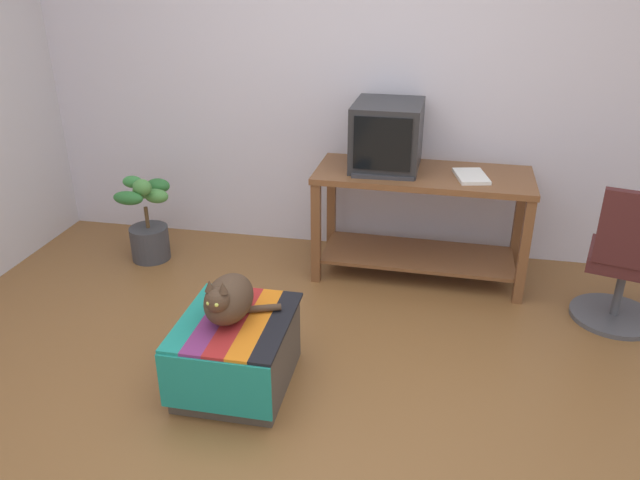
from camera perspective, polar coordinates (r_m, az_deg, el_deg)
ground_plane at (r=3.17m, az=-2.48°, el=-15.62°), size 14.00×14.00×0.00m
back_wall at (r=4.49m, az=3.55°, el=15.15°), size 8.00×0.10×2.60m
desk at (r=4.23m, az=9.31°, el=3.10°), size 1.43×0.63×0.75m
tv_monitor at (r=4.17m, az=6.21°, el=9.53°), size 0.45×0.53×0.43m
keyboard at (r=4.03m, az=5.85°, el=6.04°), size 0.41×0.17×0.02m
book at (r=4.10m, az=13.78°, el=5.74°), size 0.24×0.32×0.02m
ottoman_with_blanket at (r=3.26m, az=-7.68°, el=-10.20°), size 0.55×0.67×0.39m
cat at (r=3.09m, az=-8.47°, el=-5.43°), size 0.36×0.37×0.28m
potted_plant at (r=4.65m, az=-15.58°, el=1.41°), size 0.34×0.39×0.65m
office_chair at (r=4.05m, az=26.35°, el=-2.20°), size 0.52×0.52×0.89m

